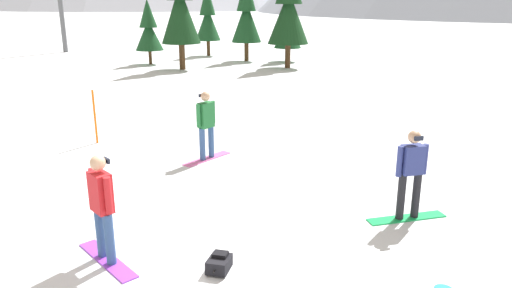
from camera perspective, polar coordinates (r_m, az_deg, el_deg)
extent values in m
plane|color=white|center=(8.61, -9.71, -11.63)|extent=(800.00, 800.00, 0.00)
cube|color=#993FD8|center=(8.38, -17.07, -12.90)|extent=(1.47, 1.09, 0.02)
cylinder|color=#335184|center=(8.32, -17.81, -9.83)|extent=(0.15, 0.15, 0.85)
cylinder|color=#335184|center=(8.05, -16.84, -10.66)|extent=(0.15, 0.15, 0.85)
cube|color=red|center=(7.88, -17.80, -5.42)|extent=(0.47, 0.42, 0.64)
cylinder|color=red|center=(8.10, -18.59, -4.69)|extent=(0.11, 0.11, 0.58)
cylinder|color=red|center=(7.65, -17.00, -5.81)|extent=(0.11, 0.11, 0.58)
sphere|color=tan|center=(7.72, -18.11, -2.13)|extent=(0.24, 0.24, 0.24)
cube|color=black|center=(7.77, -17.18, -1.85)|extent=(0.16, 0.13, 0.08)
cube|color=#19B259|center=(9.84, 17.28, -8.30)|extent=(1.50, 1.02, 0.02)
cylinder|color=black|center=(9.74, 18.32, -5.70)|extent=(0.15, 0.15, 0.90)
cylinder|color=black|center=(9.58, 16.69, -5.94)|extent=(0.15, 0.15, 0.90)
cube|color=navy|center=(9.42, 17.90, -1.75)|extent=(0.47, 0.41, 0.55)
cylinder|color=navy|center=(9.56, 19.21, -1.69)|extent=(0.11, 0.11, 0.58)
cylinder|color=navy|center=(9.29, 16.53, -1.98)|extent=(0.11, 0.11, 0.58)
sphere|color=tan|center=(9.29, 18.14, 0.80)|extent=(0.24, 0.24, 0.24)
cube|color=black|center=(9.18, 18.60, 0.62)|extent=(0.17, 0.12, 0.08)
cube|color=pink|center=(12.79, -5.75, -1.72)|extent=(0.89, 1.49, 0.02)
cylinder|color=#335184|center=(12.55, -6.33, -0.03)|extent=(0.15, 0.15, 0.84)
cylinder|color=#335184|center=(12.77, -5.30, 0.29)|extent=(0.15, 0.15, 0.84)
cube|color=#237238|center=(12.47, -5.91, 3.41)|extent=(0.39, 0.46, 0.65)
cylinder|color=#237238|center=(12.28, -6.78, 3.34)|extent=(0.11, 0.11, 0.58)
cylinder|color=#237238|center=(12.63, -5.07, 3.78)|extent=(0.11, 0.11, 0.58)
sphere|color=tan|center=(12.36, -5.98, 5.59)|extent=(0.24, 0.24, 0.24)
cube|color=black|center=(12.46, -6.43, 5.71)|extent=(0.11, 0.17, 0.08)
cube|color=black|center=(7.75, -4.36, -13.88)|extent=(0.33, 0.46, 0.23)
cube|color=black|center=(7.75, -4.21, -12.81)|extent=(0.23, 0.21, 0.07)
cylinder|color=black|center=(7.55, -4.93, -14.67)|extent=(0.03, 0.12, 0.02)
cylinder|color=orange|center=(14.68, -18.42, 3.05)|extent=(0.06, 0.06, 1.57)
cylinder|color=#472D19|center=(29.49, 3.75, 10.31)|extent=(0.33, 0.33, 1.44)
cone|color=#143819|center=(29.32, 3.83, 14.67)|extent=(2.41, 2.41, 3.05)
cylinder|color=#472D19|center=(31.80, -12.33, 9.94)|extent=(0.20, 0.20, 0.88)
cone|color=#194723|center=(31.67, -12.48, 12.42)|extent=(1.73, 1.73, 1.88)
cone|color=#194723|center=(31.60, -12.64, 14.80)|extent=(1.13, 1.13, 1.72)
cylinder|color=#472D19|center=(35.85, -5.61, 11.16)|extent=(0.25, 0.25, 1.11)
cone|color=#194723|center=(35.72, -5.69, 13.93)|extent=(1.79, 1.79, 2.36)
cylinder|color=#472D19|center=(32.69, -1.12, 10.81)|extent=(0.28, 0.28, 1.24)
cone|color=#194723|center=(32.54, -1.14, 14.22)|extent=(1.95, 1.95, 2.65)
cylinder|color=#472D19|center=(32.51, 3.71, 10.44)|extent=(0.20, 0.20, 0.89)
cone|color=#194723|center=(32.39, 3.75, 12.90)|extent=(1.77, 1.77, 1.90)
cone|color=#194723|center=(32.32, 3.80, 15.25)|extent=(1.15, 1.15, 1.74)
cylinder|color=#472D19|center=(29.11, -8.68, 10.15)|extent=(0.34, 0.34, 1.52)
cone|color=#143819|center=(28.94, -8.89, 14.81)|extent=(2.25, 2.25, 3.22)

